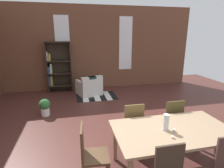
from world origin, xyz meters
The scene contains 15 objects.
ground_plane centered at (0.00, 0.00, 0.00)m, with size 11.89×11.89×0.00m, color #4F2823.
back_wall_brick centered at (0.00, 4.63, 1.66)m, with size 8.27×0.12×3.32m, color brown.
window_pane_0 centered at (-1.27, 4.56, 1.83)m, with size 0.55×0.02×2.16m, color white.
window_pane_1 centered at (1.27, 4.56, 1.83)m, with size 0.55×0.02×2.16m, color white.
dining_table centered at (0.57, -0.54, 0.68)m, with size 1.88×1.05×0.75m.
vase_on_table centered at (0.43, -0.54, 0.89)m, with size 0.09×0.09×0.27m, color silver.
tealight_candle_0 centered at (0.42, -0.77, 0.77)m, with size 0.04×0.04×0.03m, color silver.
tealight_candle_1 centered at (0.54, -0.61, 0.77)m, with size 0.04×0.04×0.04m, color silver.
dining_chair_far_left centered at (0.14, 0.21, 0.51)m, with size 0.40×0.40×0.95m.
dining_chair_head_left centered at (-0.75, -0.53, 0.51)m, with size 0.43×0.43×0.95m.
dining_chair_far_right centered at (0.99, 0.21, 0.51)m, with size 0.40×0.40×0.95m.
bookshelf_tall centered at (-1.52, 4.38, 0.98)m, with size 0.93×0.34×1.95m.
armchair_white centered at (-0.38, 3.68, 0.28)m, with size 1.01×1.01×0.75m.
potted_plant_by_shelf centered at (-1.76, 2.11, 0.26)m, with size 0.30×0.30×0.48m.
striped_rug centered at (-0.15, 3.41, 0.00)m, with size 1.44×1.03×0.01m.
Camera 1 is at (-0.92, -2.82, 2.20)m, focal length 28.75 mm.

